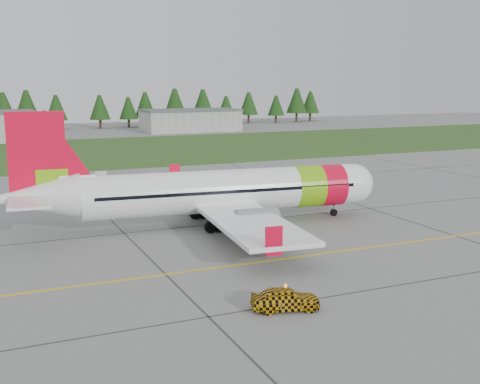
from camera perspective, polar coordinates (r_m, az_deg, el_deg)
name	(u,v)px	position (r m, az deg, el deg)	size (l,w,h in m)	color
ground	(426,281)	(40.93, 17.23, -8.04)	(320.00, 320.00, 0.00)	gray
aircraft	(218,192)	(53.44, -2.14, 0.02)	(34.05, 31.53, 10.32)	white
follow_me_car	(286,277)	(33.86, 4.35, -8.01)	(1.57, 1.33, 3.89)	yellow
service_van	(100,166)	(77.73, -13.10, 2.43)	(1.51, 1.43, 4.33)	silver
grass_strip	(127,150)	(114.71, -10.63, 3.96)	(320.00, 50.00, 0.03)	#30561E
taxi_guideline	(355,249)	(46.94, 10.82, -5.36)	(120.00, 0.25, 0.02)	gold
hangar_east	(190,121)	(155.92, -4.73, 6.73)	(24.00, 12.00, 5.20)	#A8A8A3
treeline	(78,110)	(169.20, -15.11, 7.52)	(160.00, 8.00, 10.00)	#1C3F14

